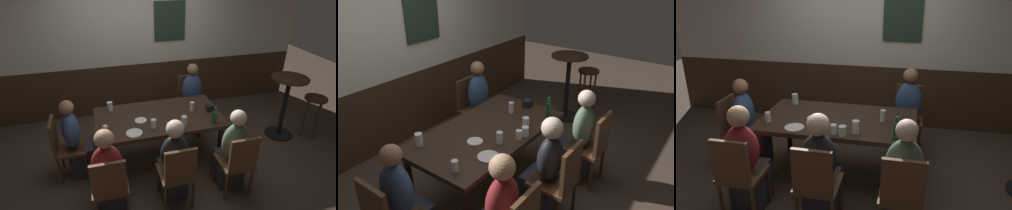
{
  "view_description": "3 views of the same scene",
  "coord_description": "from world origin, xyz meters",
  "views": [
    {
      "loc": [
        -0.73,
        -3.16,
        2.63
      ],
      "look_at": [
        0.14,
        0.02,
        0.88
      ],
      "focal_mm": 28.98,
      "sensor_mm": 36.0,
      "label": 1
    },
    {
      "loc": [
        -2.38,
        -1.99,
        2.47
      ],
      "look_at": [
        0.24,
        -0.08,
        0.96
      ],
      "focal_mm": 35.33,
      "sensor_mm": 36.0,
      "label": 2
    },
    {
      "loc": [
        0.75,
        -3.21,
        2.18
      ],
      "look_at": [
        0.08,
        -0.05,
        0.93
      ],
      "focal_mm": 34.16,
      "sensor_mm": 36.0,
      "label": 3
    }
  ],
  "objects": [
    {
      "name": "ground_plane",
      "position": [
        0.0,
        0.0,
        0.0
      ],
      "size": [
        12.0,
        12.0,
        0.0
      ],
      "primitive_type": "plane",
      "color": "#423328"
    },
    {
      "name": "wall_back",
      "position": [
        0.0,
        1.65,
        1.3
      ],
      "size": [
        6.4,
        0.13,
        2.6
      ],
      "color": "#3D2819",
      "rests_on": "ground_plane"
    },
    {
      "name": "dining_table",
      "position": [
        0.0,
        0.0,
        0.66
      ],
      "size": [
        1.74,
        0.96,
        0.74
      ],
      "color": "black",
      "rests_on": "ground_plane"
    },
    {
      "name": "chair_right_near",
      "position": [
        0.76,
        -0.89,
        0.5
      ],
      "size": [
        0.4,
        0.4,
        0.88
      ],
      "color": "#513521",
      "rests_on": "ground_plane"
    },
    {
      "name": "chair_head_west",
      "position": [
        -1.28,
        0.0,
        0.5
      ],
      "size": [
        0.4,
        0.4,
        0.88
      ],
      "color": "#513521",
      "rests_on": "ground_plane"
    },
    {
      "name": "chair_left_near",
      "position": [
        -0.76,
        -0.89,
        0.5
      ],
      "size": [
        0.4,
        0.4,
        0.88
      ],
      "color": "#513521",
      "rests_on": "ground_plane"
    },
    {
      "name": "chair_right_far",
      "position": [
        0.76,
        0.89,
        0.5
      ],
      "size": [
        0.4,
        0.4,
        0.88
      ],
      "color": "#513521",
      "rests_on": "ground_plane"
    },
    {
      "name": "chair_mid_near",
      "position": [
        0.0,
        -0.89,
        0.5
      ],
      "size": [
        0.4,
        0.4,
        0.88
      ],
      "color": "#513521",
      "rests_on": "ground_plane"
    },
    {
      "name": "person_right_near",
      "position": [
        0.76,
        -0.73,
        0.48
      ],
      "size": [
        0.34,
        0.37,
        1.13
      ],
      "color": "#2D2D38",
      "rests_on": "ground_plane"
    },
    {
      "name": "person_head_west",
      "position": [
        -1.12,
        0.0,
        0.47
      ],
      "size": [
        0.37,
        0.34,
        1.13
      ],
      "color": "#2D2D38",
      "rests_on": "ground_plane"
    },
    {
      "name": "person_left_near",
      "position": [
        -0.76,
        -0.73,
        0.48
      ],
      "size": [
        0.34,
        0.37,
        1.13
      ],
      "color": "#2D2D38",
      "rests_on": "ground_plane"
    },
    {
      "name": "person_right_far",
      "position": [
        0.76,
        0.73,
        0.49
      ],
      "size": [
        0.34,
        0.37,
        1.16
      ],
      "color": "#2D2D38",
      "rests_on": "ground_plane"
    },
    {
      "name": "person_mid_near",
      "position": [
        0.0,
        -0.73,
        0.47
      ],
      "size": [
        0.34,
        0.37,
        1.12
      ],
      "color": "#2D2D38",
      "rests_on": "ground_plane"
    },
    {
      "name": "highball_clear",
      "position": [
        0.5,
        0.03,
        0.8
      ],
      "size": [
        0.06,
        0.06,
        0.13
      ],
      "color": "silver",
      "rests_on": "dining_table"
    },
    {
      "name": "pint_glass_pale",
      "position": [
        -0.13,
        -0.27,
        0.8
      ],
      "size": [
        0.07,
        0.07,
        0.12
      ],
      "color": "silver",
      "rests_on": "dining_table"
    },
    {
      "name": "tumbler_water",
      "position": [
        0.04,
        -0.39,
        0.79
      ],
      "size": [
        0.07,
        0.07,
        0.1
      ],
      "color": "silver",
      "rests_on": "dining_table"
    },
    {
      "name": "pint_glass_stout",
      "position": [
        -0.63,
        0.34,
        0.8
      ],
      "size": [
        0.08,
        0.08,
        0.13
      ],
      "color": "silver",
      "rests_on": "dining_table"
    },
    {
      "name": "beer_glass_tall",
      "position": [
        0.26,
        -0.33,
        0.8
      ],
      "size": [
        0.07,
        0.07,
        0.14
      ],
      "color": "silver",
      "rests_on": "dining_table"
    },
    {
      "name": "pint_glass_amber",
      "position": [
        -0.74,
        -0.24,
        0.79
      ],
      "size": [
        0.06,
        0.06,
        0.11
      ],
      "color": "silver",
      "rests_on": "dining_table"
    },
    {
      "name": "beer_glass_half",
      "position": [
        0.14,
        -0.4,
        0.78
      ],
      "size": [
        0.08,
        0.08,
        0.1
      ],
      "color": "silver",
      "rests_on": "dining_table"
    },
    {
      "name": "beer_bottle_green",
      "position": [
        0.66,
        -0.37,
        0.83
      ],
      "size": [
        0.06,
        0.06,
        0.24
      ],
      "color": "#194723",
      "rests_on": "dining_table"
    },
    {
      "name": "plate_white_large",
      "position": [
        -0.4,
        -0.34,
        0.75
      ],
      "size": [
        0.21,
        0.21,
        0.01
      ],
      "primitive_type": "cylinder",
      "color": "white",
      "rests_on": "dining_table"
    },
    {
      "name": "plate_white_small",
      "position": [
        -0.27,
        -0.06,
        0.75
      ],
      "size": [
        0.16,
        0.16,
        0.01
      ],
      "primitive_type": "cylinder",
      "color": "white",
      "rests_on": "dining_table"
    },
    {
      "name": "condiment_caddy",
      "position": [
        0.75,
        -0.04,
        0.79
      ],
      "size": [
        0.11,
        0.09,
        0.09
      ],
      "primitive_type": "cube",
      "color": "black",
      "rests_on": "dining_table"
    }
  ]
}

